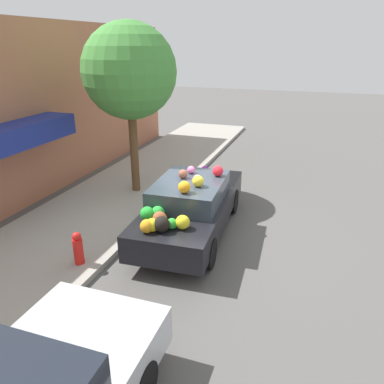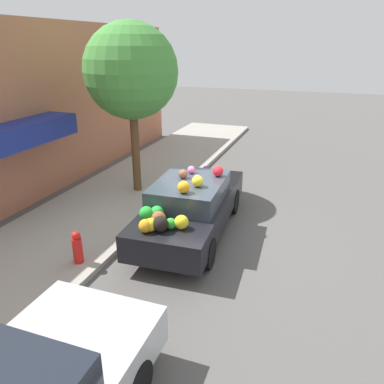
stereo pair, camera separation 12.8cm
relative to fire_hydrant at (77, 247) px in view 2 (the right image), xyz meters
The scene contains 6 objects.
ground_plane 2.80m from the fire_hydrant, 34.64° to the right, with size 60.00×60.00×0.00m, color #565451.
sidewalk_curb 2.57m from the fire_hydrant, 26.52° to the left, with size 24.00×3.20×0.13m.
building_facade 4.49m from the fire_hydrant, 56.11° to the left, with size 18.00×1.20×4.94m.
street_tree 5.17m from the fire_hydrant, 10.94° to the left, with size 2.60×2.60×4.76m.
fire_hydrant is the anchor object (origin of this frame).
art_car 2.74m from the fire_hydrant, 37.00° to the right, with size 4.58×1.94×1.65m.
Camera 2 is at (-7.67, -2.87, 4.33)m, focal length 35.00 mm.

